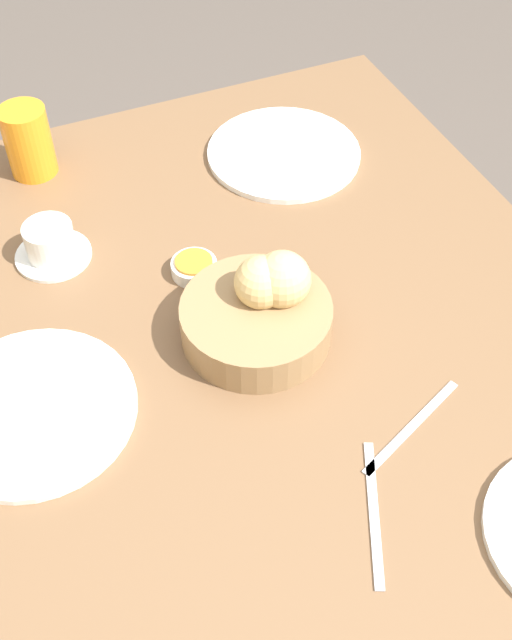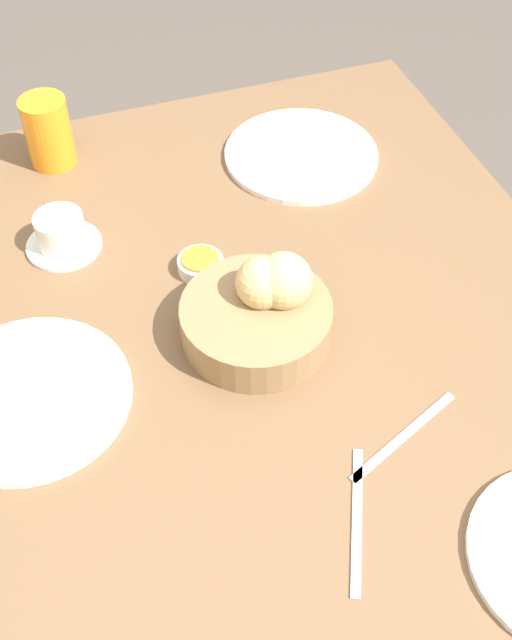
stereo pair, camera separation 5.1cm
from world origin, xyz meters
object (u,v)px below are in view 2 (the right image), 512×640
Objects in this scene: coffee_cup at (61,234)px; jam_bowl_honey at (200,264)px; plate_near_right at (301,155)px; bread_basket at (261,311)px; fork_silver at (357,520)px; knife_silver at (404,436)px; plate_far_center at (29,396)px; juice_glass at (48,132)px.

coffee_cup reaches higher than jam_bowl_honey.
coffee_cup is at bearing 102.26° from plate_near_right.
bread_basket is 1.18× the size of fork_silver.
knife_silver is (-0.35, -0.15, -0.01)m from jam_bowl_honey.
juice_glass is at bearing -13.05° from plate_far_center.
coffee_cup is 0.21m from jam_bowl_honey.
fork_silver is at bearing -173.09° from jam_bowl_honey.
jam_bowl_honey is 0.44m from fork_silver.
plate_near_right is at bearing -54.80° from plate_far_center.
jam_bowl_honey is (-0.11, -0.18, -0.01)m from coffee_cup.
plate_near_right reaches higher than knife_silver.
plate_near_right is at bearing -29.12° from bread_basket.
fork_silver is (-0.29, -0.32, -0.00)m from plate_far_center.
coffee_cup is 0.60m from fork_silver.
coffee_cup is 0.57m from knife_silver.
juice_glass is 0.22m from coffee_cup.
fork_silver is at bearing -178.12° from bread_basket.
juice_glass is at bearing 15.40° from fork_silver.
plate_near_right reaches higher than fork_silver.
knife_silver is (0.08, -0.10, 0.00)m from fork_silver.
knife_silver is (-0.56, 0.08, -0.00)m from plate_near_right.
bread_basket reaches higher than coffee_cup.
juice_glass is (0.46, 0.20, 0.02)m from bread_basket.
knife_silver is (-0.20, -0.42, -0.00)m from plate_far_center.
juice_glass reaches higher than plate_far_center.
plate_far_center is at bearing 125.20° from plate_near_right.
juice_glass is 0.79m from fork_silver.
plate_far_center is 3.90× the size of jam_bowl_honey.
bread_basket is 1.74× the size of juice_glass.
coffee_cup is 0.65× the size of fork_silver.
fork_silver is at bearing 164.25° from plate_near_right.
bread_basket is 0.51m from juice_glass.
jam_bowl_honey is (0.14, 0.04, -0.03)m from bread_basket.
jam_bowl_honey is at bearing 6.91° from fork_silver.
plate_near_right is 0.61m from plate_far_center.
bread_basket is 0.15m from jam_bowl_honey.
coffee_cup is at bearing 41.29° from bread_basket.
coffee_cup is (-0.09, 0.41, 0.02)m from plate_near_right.
knife_silver is (-0.68, -0.31, -0.06)m from juice_glass.
juice_glass reaches higher than fork_silver.
bread_basket reaches higher than knife_silver.
plate_far_center is 1.50× the size of knife_silver.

